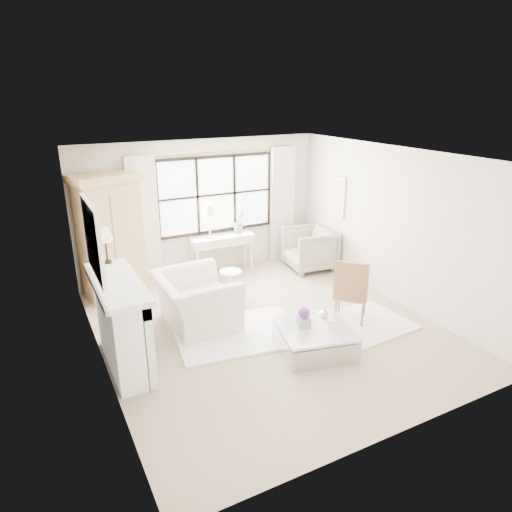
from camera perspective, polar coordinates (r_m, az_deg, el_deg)
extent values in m
plane|color=tan|center=(7.36, 1.53, -8.94)|extent=(5.50, 5.50, 0.00)
plane|color=white|center=(6.50, 1.75, 12.37)|extent=(5.50, 5.50, 0.00)
plane|color=beige|center=(9.22, -6.73, 5.96)|extent=(5.00, 0.00, 5.00)
plane|color=silver|center=(4.80, 17.94, -8.48)|extent=(5.00, 0.00, 5.00)
plane|color=white|center=(6.08, -19.47, -2.54)|extent=(0.00, 5.50, 5.50)
plane|color=beige|center=(8.27, 16.99, 3.59)|extent=(0.00, 5.50, 5.50)
cube|color=white|center=(9.25, -5.00, 7.66)|extent=(2.40, 0.02, 1.50)
cylinder|color=#AF813C|center=(9.05, -5.02, 12.98)|extent=(3.30, 0.04, 0.04)
cube|color=beige|center=(8.82, -13.77, 4.10)|extent=(0.55, 0.10, 2.47)
cube|color=beige|center=(9.92, 3.30, 6.38)|extent=(0.55, 0.10, 2.47)
cube|color=white|center=(6.42, -16.83, -8.52)|extent=(0.34, 1.50, 1.18)
cube|color=silver|center=(6.47, -15.29, -8.70)|extent=(0.03, 1.22, 0.97)
cube|color=black|center=(6.58, -15.04, -10.30)|extent=(0.06, 0.52, 0.50)
cube|color=white|center=(6.16, -17.04, -3.28)|extent=(0.58, 1.66, 0.08)
cube|color=white|center=(5.92, -19.72, 1.90)|extent=(0.05, 1.15, 0.95)
cube|color=#B4B9C0|center=(5.93, -19.44, 1.94)|extent=(0.02, 1.00, 0.80)
cube|color=white|center=(9.45, 9.84, 7.39)|extent=(0.04, 0.62, 0.82)
cube|color=beige|center=(9.44, 9.74, 7.38)|extent=(0.01, 0.52, 0.72)
cylinder|color=black|center=(6.79, -18.05, -0.70)|extent=(0.12, 0.12, 0.03)
cylinder|color=black|center=(6.74, -18.20, 0.61)|extent=(0.03, 0.03, 0.30)
cone|color=#F4E5C7|center=(6.67, -18.42, 2.56)|extent=(0.22, 0.22, 0.18)
cube|color=tan|center=(8.50, -17.66, 1.83)|extent=(1.12, 0.83, 2.10)
cube|color=tan|center=(8.24, -18.48, 9.25)|extent=(1.26, 0.96, 0.14)
cube|color=silver|center=(9.30, -4.29, 1.86)|extent=(1.25, 0.44, 0.14)
cube|color=silver|center=(9.27, -4.30, 2.39)|extent=(1.31, 0.48, 0.06)
cylinder|color=#B8823F|center=(9.16, -5.75, 2.43)|extent=(0.14, 0.14, 0.03)
cylinder|color=#B8823F|center=(9.09, -5.80, 3.90)|extent=(0.02, 0.02, 0.46)
cone|color=#F2E9C6|center=(9.01, -5.87, 5.86)|extent=(0.28, 0.28, 0.22)
imported|color=#56704B|center=(9.36, -2.10, 4.37)|extent=(0.30, 0.25, 0.49)
cylinder|color=white|center=(8.41, -3.14, -4.98)|extent=(0.26, 0.26, 0.03)
cylinder|color=white|center=(8.32, -3.17, -3.52)|extent=(0.06, 0.06, 0.44)
cylinder|color=white|center=(8.22, -3.21, -1.98)|extent=(0.40, 0.40, 0.03)
cube|color=white|center=(7.18, -2.24, -9.62)|extent=(2.08, 1.61, 0.03)
cube|color=white|center=(7.61, 13.02, -8.37)|extent=(1.61, 1.25, 0.03)
imported|color=silver|center=(7.33, -7.51, -5.57)|extent=(1.14, 1.31, 0.84)
imported|color=gray|center=(9.64, 6.70, 0.91)|extent=(1.07, 1.04, 0.87)
cube|color=silver|center=(7.53, 11.83, -4.77)|extent=(0.66, 0.66, 0.07)
cube|color=#996A40|center=(7.20, 11.79, -3.19)|extent=(0.37, 0.38, 0.60)
cube|color=silver|center=(6.75, 7.26, -10.43)|extent=(1.20, 1.20, 0.32)
cube|color=silver|center=(6.65, 7.33, -8.95)|extent=(1.20, 1.20, 0.04)
cube|color=gray|center=(6.61, 5.98, -8.23)|extent=(0.22, 0.22, 0.13)
sphere|color=#5E317C|center=(6.55, 6.02, -7.09)|extent=(0.16, 0.16, 0.16)
cylinder|color=white|center=(6.64, 9.40, -8.36)|extent=(0.10, 0.10, 0.12)
imported|color=silver|center=(6.90, 8.46, -6.99)|extent=(0.18, 0.18, 0.15)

